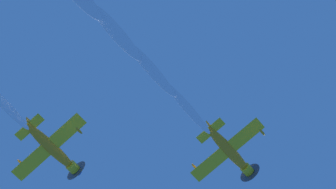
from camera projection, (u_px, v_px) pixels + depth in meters
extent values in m
ellipsoid|color=orange|center=(229.00, 150.00, 83.19)|extent=(5.76, 6.97, 1.76)
cylinder|color=yellow|center=(247.00, 170.00, 84.59)|extent=(1.74, 1.73, 1.48)
cone|color=#194CB2|center=(251.00, 174.00, 84.89)|extent=(1.02, 1.07, 0.72)
cylinder|color=#3F3F47|center=(250.00, 173.00, 84.82)|extent=(2.47, 2.02, 3.15)
cube|color=yellow|center=(227.00, 150.00, 82.95)|extent=(8.57, 6.96, 2.31)
ellipsoid|color=orange|center=(194.00, 167.00, 85.17)|extent=(0.88, 1.03, 0.38)
ellipsoid|color=orange|center=(262.00, 132.00, 80.72)|extent=(0.88, 1.03, 0.38)
cube|color=yellow|center=(211.00, 131.00, 81.89)|extent=(3.35, 2.86, 0.90)
cube|color=orange|center=(211.00, 127.00, 82.31)|extent=(1.05, 1.30, 1.33)
ellipsoid|color=#1E232D|center=(231.00, 149.00, 83.70)|extent=(1.78, 1.97, 0.98)
ellipsoid|color=orange|center=(51.00, 147.00, 80.98)|extent=(5.81, 6.98, 1.80)
cylinder|color=yellow|center=(73.00, 167.00, 82.38)|extent=(1.79, 1.76, 1.53)
cone|color=#194CB2|center=(77.00, 171.00, 82.68)|extent=(1.04, 1.08, 0.74)
cylinder|color=#3F3F47|center=(76.00, 170.00, 82.61)|extent=(2.56, 2.09, 3.27)
cube|color=yellow|center=(49.00, 147.00, 80.74)|extent=(8.47, 6.87, 2.87)
ellipsoid|color=orange|center=(21.00, 163.00, 83.19)|extent=(0.90, 1.04, 0.39)
ellipsoid|color=orange|center=(79.00, 131.00, 78.29)|extent=(0.90, 1.04, 0.39)
cube|color=yellow|center=(30.00, 127.00, 79.68)|extent=(3.32, 2.83, 1.10)
cube|color=orange|center=(31.00, 123.00, 80.09)|extent=(1.12, 1.34, 1.31)
ellipsoid|color=#1E232D|center=(54.00, 146.00, 81.47)|extent=(1.81, 1.98, 1.01)
ellipsoid|color=white|center=(188.00, 108.00, 79.95)|extent=(5.44, 6.83, 1.56)
ellipsoid|color=white|center=(152.00, 70.00, 77.51)|extent=(5.64, 6.99, 1.80)
ellipsoid|color=white|center=(116.00, 32.00, 75.02)|extent=(5.85, 7.15, 2.04)
ellipsoid|color=white|center=(4.00, 104.00, 77.73)|extent=(5.44, 6.83, 1.56)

